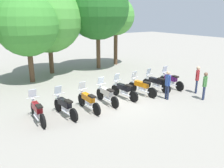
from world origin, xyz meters
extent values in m
plane|color=gray|center=(0.00, 0.00, 0.00)|extent=(80.00, 80.00, 0.00)
cylinder|color=black|center=(-4.43, 0.70, 0.32)|extent=(0.11, 0.64, 0.64)
cylinder|color=black|center=(-4.46, -0.85, 0.32)|extent=(0.11, 0.64, 0.64)
cube|color=silver|center=(-4.43, 0.70, 0.66)|extent=(0.13, 0.36, 0.04)
cube|color=maroon|center=(-4.44, -0.03, 0.67)|extent=(0.28, 0.95, 0.30)
cube|color=silver|center=(-4.44, -0.08, 0.40)|extent=(0.23, 0.40, 0.24)
cube|color=black|center=(-4.45, -0.43, 0.86)|extent=(0.25, 0.44, 0.08)
cylinder|color=silver|center=(-4.43, 0.61, 0.64)|extent=(0.05, 0.23, 0.64)
cylinder|color=silver|center=(-4.43, 0.52, 0.97)|extent=(0.62, 0.05, 0.04)
sphere|color=silver|center=(-4.43, 0.65, 0.85)|extent=(0.16, 0.16, 0.16)
cylinder|color=silver|center=(-4.61, -0.37, 0.34)|extent=(0.08, 0.70, 0.07)
cube|color=silver|center=(-4.43, 0.58, 1.17)|extent=(0.36, 0.14, 0.39)
cylinder|color=black|center=(-3.25, 0.53, 0.32)|extent=(0.16, 0.65, 0.64)
cylinder|color=black|center=(-3.09, -1.01, 0.32)|extent=(0.16, 0.65, 0.64)
cube|color=silver|center=(-3.25, 0.53, 0.66)|extent=(0.16, 0.37, 0.04)
cube|color=black|center=(-3.18, -0.19, 0.67)|extent=(0.35, 0.97, 0.30)
cube|color=silver|center=(-3.17, -0.24, 0.40)|extent=(0.26, 0.42, 0.24)
cube|color=black|center=(-3.14, -0.59, 0.86)|extent=(0.28, 0.46, 0.08)
cylinder|color=silver|center=(-3.24, 0.44, 0.64)|extent=(0.07, 0.23, 0.64)
cylinder|color=silver|center=(-3.23, 0.35, 0.97)|extent=(0.62, 0.10, 0.04)
sphere|color=silver|center=(-3.24, 0.48, 0.85)|extent=(0.18, 0.18, 0.16)
cylinder|color=silver|center=(-3.30, -0.55, 0.34)|extent=(0.14, 0.70, 0.07)
cube|color=silver|center=(-3.24, 0.41, 1.17)|extent=(0.37, 0.17, 0.39)
cylinder|color=black|center=(-1.92, 0.56, 0.32)|extent=(0.11, 0.64, 0.64)
cylinder|color=black|center=(-1.89, -0.99, 0.32)|extent=(0.11, 0.64, 0.64)
cube|color=silver|center=(-1.92, 0.56, 0.66)|extent=(0.13, 0.36, 0.04)
cube|color=orange|center=(-1.90, -0.17, 0.67)|extent=(0.28, 0.95, 0.30)
cube|color=silver|center=(-1.90, -0.22, 0.40)|extent=(0.23, 0.40, 0.24)
cube|color=black|center=(-1.90, -0.57, 0.86)|extent=(0.25, 0.44, 0.08)
cylinder|color=silver|center=(-1.92, 0.47, 0.64)|extent=(0.05, 0.23, 0.64)
cylinder|color=silver|center=(-1.91, 0.38, 0.97)|extent=(0.62, 0.05, 0.04)
sphere|color=silver|center=(-1.92, 0.51, 0.85)|extent=(0.16, 0.16, 0.16)
cylinder|color=silver|center=(-2.06, -0.52, 0.34)|extent=(0.08, 0.70, 0.07)
cube|color=silver|center=(-1.92, 0.44, 1.17)|extent=(0.36, 0.14, 0.39)
cylinder|color=black|center=(-0.62, 0.82, 0.32)|extent=(0.11, 0.64, 0.64)
cylinder|color=black|center=(-0.65, -0.73, 0.32)|extent=(0.11, 0.64, 0.64)
cube|color=silver|center=(-0.62, 0.82, 0.66)|extent=(0.13, 0.36, 0.04)
cube|color=silver|center=(-0.63, 0.09, 0.67)|extent=(0.27, 0.95, 0.30)
cube|color=silver|center=(-0.63, 0.04, 0.40)|extent=(0.23, 0.40, 0.24)
cube|color=black|center=(-0.64, -0.31, 0.86)|extent=(0.25, 0.44, 0.08)
cylinder|color=silver|center=(-0.62, 0.73, 0.64)|extent=(0.05, 0.23, 0.64)
cylinder|color=silver|center=(-0.63, 0.64, 0.97)|extent=(0.62, 0.05, 0.04)
sphere|color=silver|center=(-0.62, 0.77, 0.85)|extent=(0.16, 0.16, 0.16)
cylinder|color=silver|center=(-0.80, -0.26, 0.34)|extent=(0.08, 0.70, 0.07)
cube|color=silver|center=(-0.62, 0.70, 1.17)|extent=(0.36, 0.14, 0.39)
cylinder|color=black|center=(0.55, 0.95, 0.32)|extent=(0.17, 0.65, 0.64)
cylinder|color=black|center=(0.72, -0.59, 0.32)|extent=(0.17, 0.65, 0.64)
cube|color=silver|center=(0.55, 0.95, 0.66)|extent=(0.16, 0.37, 0.04)
cube|color=black|center=(0.63, 0.23, 0.67)|extent=(0.37, 0.97, 0.30)
cube|color=silver|center=(0.63, 0.18, 0.40)|extent=(0.26, 0.42, 0.24)
cube|color=black|center=(0.67, -0.17, 0.86)|extent=(0.29, 0.46, 0.08)
cylinder|color=silver|center=(0.56, 0.86, 0.64)|extent=(0.08, 0.23, 0.64)
cylinder|color=silver|center=(0.57, 0.77, 0.97)|extent=(0.62, 0.11, 0.04)
sphere|color=silver|center=(0.55, 0.90, 0.85)|extent=(0.18, 0.18, 0.16)
cylinder|color=silver|center=(0.51, -0.14, 0.34)|extent=(0.15, 0.70, 0.07)
cube|color=silver|center=(0.56, 0.83, 1.17)|extent=(0.37, 0.17, 0.39)
cylinder|color=black|center=(1.78, 0.85, 0.32)|extent=(0.20, 0.65, 0.64)
cylinder|color=black|center=(2.03, -0.68, 0.32)|extent=(0.20, 0.65, 0.64)
cube|color=silver|center=(1.78, 0.85, 0.66)|extent=(0.18, 0.37, 0.04)
cube|color=orange|center=(1.89, 0.13, 0.67)|extent=(0.41, 0.98, 0.30)
cube|color=silver|center=(1.90, 0.09, 0.40)|extent=(0.28, 0.43, 0.24)
cube|color=black|center=(1.96, -0.26, 0.86)|extent=(0.31, 0.47, 0.08)
cylinder|color=silver|center=(1.79, 0.76, 0.64)|extent=(0.09, 0.23, 0.64)
cylinder|color=silver|center=(1.81, 0.67, 0.97)|extent=(0.62, 0.14, 0.04)
sphere|color=silver|center=(1.78, 0.80, 0.85)|extent=(0.18, 0.18, 0.16)
cylinder|color=silver|center=(1.79, -0.24, 0.34)|extent=(0.18, 0.70, 0.07)
cube|color=silver|center=(1.80, 0.73, 1.17)|extent=(0.38, 0.19, 0.39)
cylinder|color=black|center=(3.06, 0.96, 0.32)|extent=(0.19, 0.65, 0.64)
cylinder|color=black|center=(3.28, -0.58, 0.32)|extent=(0.19, 0.65, 0.64)
cube|color=silver|center=(3.06, 0.96, 0.66)|extent=(0.17, 0.37, 0.04)
cube|color=black|center=(3.16, 0.24, 0.67)|extent=(0.39, 0.98, 0.30)
cube|color=silver|center=(3.17, 0.19, 0.40)|extent=(0.28, 0.43, 0.24)
cube|color=black|center=(3.22, -0.16, 0.86)|extent=(0.30, 0.47, 0.08)
cylinder|color=silver|center=(3.07, 0.87, 0.64)|extent=(0.08, 0.23, 0.64)
cylinder|color=silver|center=(3.09, 0.78, 0.97)|extent=(0.62, 0.12, 0.04)
sphere|color=silver|center=(3.07, 0.91, 0.85)|extent=(0.18, 0.18, 0.16)
cylinder|color=silver|center=(3.06, -0.13, 0.34)|extent=(0.17, 0.70, 0.07)
cube|color=silver|center=(3.08, 0.84, 1.17)|extent=(0.38, 0.18, 0.39)
cylinder|color=black|center=(4.49, 0.87, 0.32)|extent=(0.14, 0.64, 0.64)
cylinder|color=black|center=(4.40, -0.68, 0.32)|extent=(0.14, 0.64, 0.64)
cube|color=silver|center=(4.49, 0.87, 0.66)|extent=(0.14, 0.37, 0.04)
cube|color=#59196B|center=(4.44, 0.14, 0.67)|extent=(0.32, 0.96, 0.30)
cube|color=silver|center=(4.44, 0.09, 0.40)|extent=(0.24, 0.41, 0.24)
cube|color=black|center=(4.42, -0.26, 0.86)|extent=(0.27, 0.45, 0.08)
cylinder|color=silver|center=(4.48, 0.78, 0.64)|extent=(0.06, 0.23, 0.64)
cylinder|color=silver|center=(4.48, 0.69, 0.97)|extent=(0.62, 0.07, 0.04)
sphere|color=silver|center=(4.48, 0.82, 0.85)|extent=(0.17, 0.17, 0.16)
cylinder|color=silver|center=(4.26, -0.20, 0.34)|extent=(0.11, 0.70, 0.07)
cube|color=silver|center=(4.48, 0.75, 1.17)|extent=(0.37, 0.15, 0.39)
cylinder|color=#232D4C|center=(2.60, -1.21, 0.41)|extent=(0.12, 0.12, 0.82)
cylinder|color=#232D4C|center=(2.59, -1.38, 0.41)|extent=(0.12, 0.12, 0.82)
cube|color=#33519E|center=(2.59, -1.30, 1.13)|extent=(0.22, 0.23, 0.62)
cylinder|color=#33519E|center=(2.61, -1.14, 1.14)|extent=(0.09, 0.09, 0.59)
cylinder|color=#33519E|center=(2.58, -1.46, 1.14)|extent=(0.09, 0.09, 0.59)
sphere|color=#DBAD89|center=(2.59, -1.30, 1.58)|extent=(0.24, 0.24, 0.22)
cylinder|color=#232D4C|center=(4.39, -2.46, 0.39)|extent=(0.15, 0.15, 0.78)
cylinder|color=#232D4C|center=(4.24, -2.53, 0.39)|extent=(0.15, 0.15, 0.78)
cube|color=#4C8C47|center=(4.31, -2.50, 1.07)|extent=(0.28, 0.27, 0.59)
cylinder|color=#4C8C47|center=(4.46, -2.43, 1.09)|extent=(0.11, 0.11, 0.56)
cylinder|color=#4C8C47|center=(4.17, -2.56, 1.09)|extent=(0.11, 0.11, 0.56)
sphere|color=brown|center=(4.31, -2.50, 1.50)|extent=(0.28, 0.28, 0.21)
cylinder|color=#232D4C|center=(5.00, -1.48, 0.41)|extent=(0.15, 0.15, 0.83)
cylinder|color=#232D4C|center=(4.86, -1.57, 0.41)|extent=(0.15, 0.15, 0.83)
cube|color=#B22D33|center=(4.93, -1.53, 1.14)|extent=(0.29, 0.29, 0.62)
cylinder|color=#B22D33|center=(5.07, -1.45, 1.15)|extent=(0.11, 0.11, 0.59)
cylinder|color=#B22D33|center=(4.79, -1.61, 1.15)|extent=(0.11, 0.11, 0.59)
sphere|color=#DBAD89|center=(4.93, -1.53, 1.59)|extent=(0.31, 0.31, 0.22)
cylinder|color=brown|center=(-2.84, 6.67, 1.26)|extent=(0.36, 0.36, 2.52)
sphere|color=#3D8E33|center=(-2.84, 6.67, 4.03)|extent=(4.30, 4.30, 4.30)
cylinder|color=brown|center=(-0.76, 8.41, 1.27)|extent=(0.36, 0.36, 2.53)
sphere|color=#4C9E3D|center=(-0.76, 8.41, 4.40)|extent=(5.33, 5.33, 5.33)
cylinder|color=brown|center=(3.44, 7.88, 1.68)|extent=(0.36, 0.36, 3.35)
sphere|color=#236623|center=(3.44, 7.88, 5.24)|extent=(5.39, 5.39, 5.39)
cylinder|color=brown|center=(5.69, 8.43, 1.66)|extent=(0.36, 0.36, 3.33)
sphere|color=#4C9E3D|center=(5.69, 8.43, 4.55)|extent=(3.50, 3.50, 3.50)
camera|label=1|loc=(-7.00, -10.03, 4.70)|focal=37.19mm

